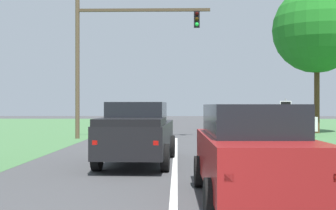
% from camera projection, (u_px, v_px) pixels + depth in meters
% --- Properties ---
extents(ground_plane, '(120.00, 120.00, 0.00)m').
position_uv_depth(ground_plane, '(175.00, 159.00, 15.48)').
color(ground_plane, '#424244').
extents(red_suv_near, '(2.15, 4.95, 1.92)m').
position_uv_depth(red_suv_near, '(251.00, 150.00, 8.70)').
color(red_suv_near, maroon).
rests_on(red_suv_near, ground_plane).
extents(pickup_truck_lead, '(2.37, 5.64, 2.00)m').
position_uv_depth(pickup_truck_lead, '(138.00, 133.00, 14.15)').
color(pickup_truck_lead, black).
rests_on(pickup_truck_lead, ground_plane).
extents(traffic_light, '(7.65, 0.40, 7.89)m').
position_uv_depth(traffic_light, '(112.00, 47.00, 24.83)').
color(traffic_light, brown).
rests_on(traffic_light, ground_plane).
extents(keep_moving_sign, '(0.60, 0.09, 2.25)m').
position_uv_depth(keep_moving_sign, '(286.00, 114.00, 22.99)').
color(keep_moving_sign, gray).
rests_on(keep_moving_sign, ground_plane).
extents(oak_tree_right, '(5.94, 5.94, 10.03)m').
position_uv_depth(oak_tree_right, '(317.00, 29.00, 29.68)').
color(oak_tree_right, '#4C351E').
rests_on(oak_tree_right, ground_plane).
extents(crossing_suv_far, '(4.28, 2.15, 1.79)m').
position_uv_depth(crossing_suv_far, '(279.00, 121.00, 26.77)').
color(crossing_suv_far, silver).
rests_on(crossing_suv_far, ground_plane).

